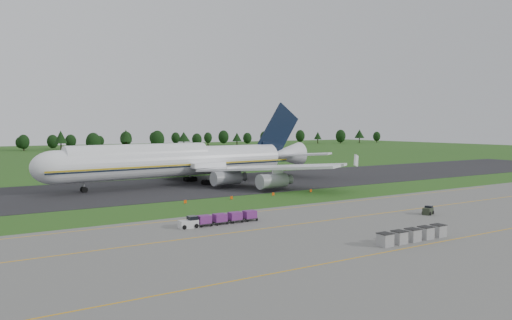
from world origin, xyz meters
TOP-DOWN VIEW (x-y plane):
  - ground at (0.00, 0.00)m, footprint 600.00×600.00m
  - apron at (0.00, -34.00)m, footprint 300.00×52.00m
  - taxiway at (0.00, 28.00)m, footprint 300.00×40.00m
  - apron_markings at (0.00, -26.98)m, footprint 300.00×30.20m
  - tree_line at (8.92, 221.52)m, footprint 523.80×21.25m
  - aircraft at (3.01, 31.76)m, footprint 73.33×71.10m
  - baggage_train at (-12.39, -16.03)m, footprint 12.30×1.57m
  - utility_cart at (19.84, -26.68)m, footprint 2.24×1.78m
  - uld_row at (3.15, -37.97)m, footprint 11.18×1.58m
  - edge_markers at (6.24, 4.70)m, footprint 29.67×0.30m

SIDE VIEW (x-z plane):
  - ground at x=0.00m, z-range 0.00..0.00m
  - apron at x=0.00m, z-range 0.00..0.06m
  - taxiway at x=0.00m, z-range 0.00..0.08m
  - apron_markings at x=0.00m, z-range 0.06..0.07m
  - edge_markers at x=6.24m, z-range -0.03..0.57m
  - utility_cart at x=19.84m, z-range 0.05..1.12m
  - uld_row at x=3.15m, z-range 0.06..1.62m
  - baggage_train at x=-12.39m, z-range 0.10..1.62m
  - aircraft at x=3.01m, z-range -4.41..16.15m
  - tree_line at x=8.92m, z-range 0.46..11.98m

